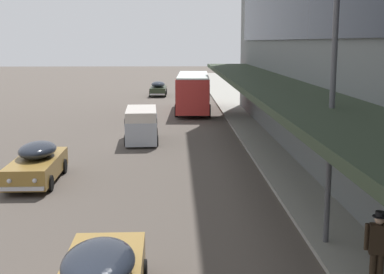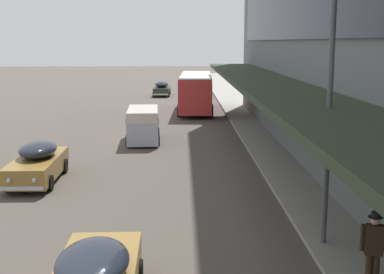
% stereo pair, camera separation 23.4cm
% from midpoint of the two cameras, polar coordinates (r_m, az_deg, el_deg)
% --- Properties ---
extents(transit_bus_kerbside_front, '(3.09, 10.22, 3.13)m').
position_cam_midpoint_polar(transit_bus_kerbside_front, '(44.62, 0.57, 5.01)').
color(transit_bus_kerbside_front, red).
rests_on(transit_bus_kerbside_front, ground).
extents(sedan_lead_near, '(1.84, 4.95, 1.58)m').
position_cam_midpoint_polar(sedan_lead_near, '(58.30, -3.13, 5.18)').
color(sedan_lead_near, '#273120').
rests_on(sedan_lead_near, ground).
extents(sedan_second_near, '(1.92, 5.00, 1.65)m').
position_cam_midpoint_polar(sedan_second_near, '(23.31, -15.86, -2.62)').
color(sedan_second_near, olive).
rests_on(sedan_second_near, ground).
extents(vw_van, '(2.06, 4.63, 1.96)m').
position_cam_midpoint_polar(vw_van, '(31.39, -5.02, 1.49)').
color(vw_van, '#B7BDC8').
rests_on(vw_van, ground).
extents(pedestrian_at_kerb, '(0.61, 0.33, 1.86)m').
position_cam_midpoint_polar(pedestrian_at_kerb, '(13.16, 19.30, -10.99)').
color(pedestrian_at_kerb, '#312418').
rests_on(pedestrian_at_kerb, sidewalk_kerb).
extents(street_lamp, '(1.50, 0.28, 7.21)m').
position_cam_midpoint_polar(street_lamp, '(15.03, 14.31, 4.22)').
color(street_lamp, '#4C4C51').
rests_on(street_lamp, sidewalk_kerb).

